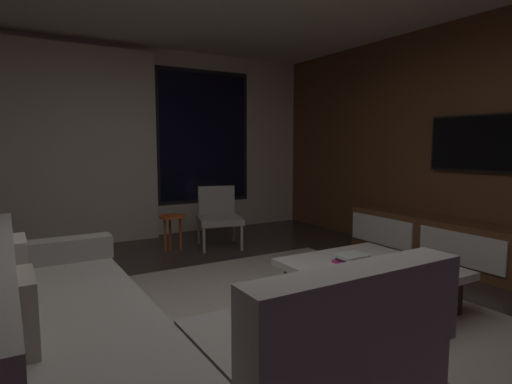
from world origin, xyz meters
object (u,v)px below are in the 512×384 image
Objects in this scene: coffee_table at (369,286)px; media_console at (477,250)px; side_stool at (172,222)px; book_stack_on_coffee_table at (352,259)px; sectional_couch at (129,343)px; accent_chair_near_window at (218,213)px; mounted_tv at (475,143)px.

coffee_table is 0.37× the size of media_console.
book_stack_on_coffee_table is at bearing -74.68° from side_stool.
accent_chair_near_window is (1.87, 2.76, 0.14)m from sectional_couch.
mounted_tv is at bearing 7.12° from sectional_couch.
accent_chair_near_window is 0.63m from side_stool.
sectional_couch is 2.16× the size of coffee_table.
sectional_couch is 3.21× the size of accent_chair_near_window.
accent_chair_near_window is 1.70× the size of side_stool.
coffee_table is 4.42× the size of book_stack_on_coffee_table.
coffee_table is 1.49× the size of accent_chair_near_window.
book_stack_on_coffee_table is 0.57× the size of side_stool.
accent_chair_near_window is at bearing 125.01° from media_console.
side_stool is at bearing 178.08° from accent_chair_near_window.
book_stack_on_coffee_table is 2.55m from side_stool.
coffee_table is at bearing 5.88° from sectional_couch.
media_console reaches higher than side_stool.
side_stool is at bearing 66.01° from sectional_couch.
book_stack_on_coffee_table is at bearing -175.60° from mounted_tv.
accent_chair_near_window is at bearing 91.06° from book_stack_on_coffee_table.
coffee_table is 1.62m from media_console.
sectional_couch is 3.62m from media_console.
coffee_table is (1.99, 0.20, -0.10)m from sectional_couch.
media_console is at bearing 2.50° from coffee_table.
media_console is (1.62, 0.07, 0.06)m from coffee_table.
book_stack_on_coffee_table is at bearing 178.19° from media_console.
coffee_table is at bearing -177.50° from media_console.
coffee_table is at bearing -87.23° from accent_chair_near_window.
side_stool is (1.24, 2.78, 0.08)m from sectional_couch.
mounted_tv reaches higher than media_console.
sectional_couch is 3.05m from side_stool.
coffee_table is 0.25m from book_stack_on_coffee_table.
media_console reaches higher than coffee_table.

